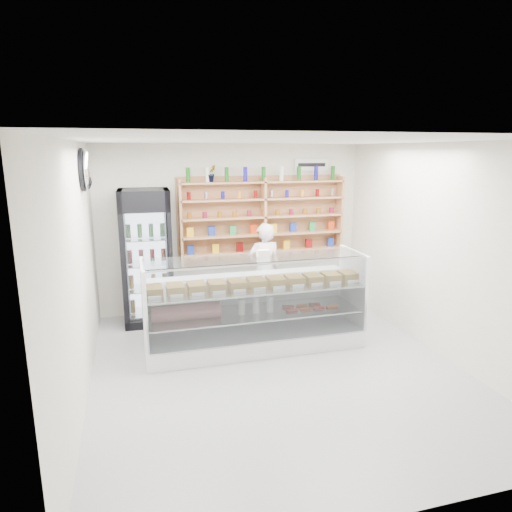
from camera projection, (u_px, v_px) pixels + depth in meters
name	position (u px, v px, depth m)	size (l,w,h in m)	color
room	(278.00, 261.00, 5.44)	(5.00, 5.00, 5.00)	#9B9B9F
display_counter	(255.00, 322.00, 6.34)	(3.00, 0.90, 1.31)	white
shop_worker	(264.00, 270.00, 7.47)	(0.57, 0.37, 1.56)	silver
drinks_cooler	(147.00, 257.00, 7.14)	(0.78, 0.76, 2.12)	black
wall_shelving	(263.00, 217.00, 7.72)	(2.84, 0.28, 1.33)	tan
potted_plant	(212.00, 173.00, 7.33)	(0.15, 0.12, 0.28)	#1E6626
security_mirror	(87.00, 170.00, 5.76)	(0.15, 0.50, 0.50)	silver
wall_sign	(311.00, 165.00, 7.88)	(0.62, 0.03, 0.20)	white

